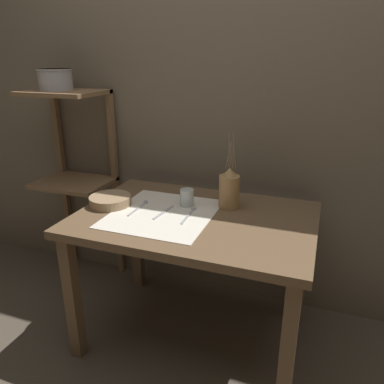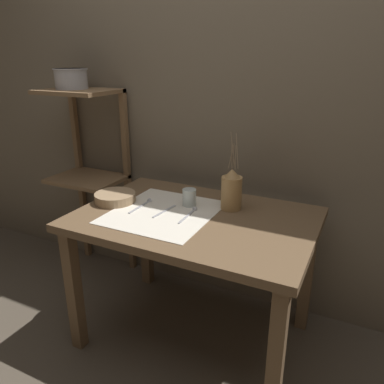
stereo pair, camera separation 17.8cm
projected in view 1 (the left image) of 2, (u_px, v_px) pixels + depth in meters
ground_plane at (195, 334)px, 2.07m from camera, size 12.00×12.00×0.00m
stone_wall_back at (225, 103)px, 2.10m from camera, size 7.00×0.06×2.40m
wooden_table at (195, 233)px, 1.86m from camera, size 1.15×0.79×0.72m
wooden_shelf_unit at (76, 154)px, 2.35m from camera, size 0.45×0.35×1.26m
linen_cloth at (163, 213)px, 1.84m from camera, size 0.49×0.54×0.00m
pitcher_with_flowers at (229, 189)px, 1.89m from camera, size 0.10×0.10×0.39m
wooden_bowl at (110, 201)px, 1.94m from camera, size 0.22×0.22×0.05m
glass_tumbler_near at (187, 198)px, 1.92m from camera, size 0.07×0.07×0.09m
spoon_inner at (142, 205)px, 1.93m from camera, size 0.02×0.20×0.02m
knife_center at (164, 212)px, 1.85m from camera, size 0.03×0.19×0.00m
spoon_outer at (191, 212)px, 1.85m from camera, size 0.02×0.20×0.02m
metal_pot_large at (55, 79)px, 2.17m from camera, size 0.20×0.20×0.12m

